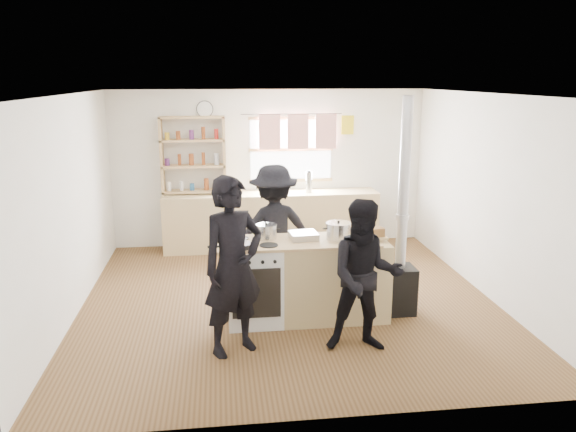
# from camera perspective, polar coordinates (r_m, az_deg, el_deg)

# --- Properties ---
(ground) EXTENTS (5.00, 5.00, 0.01)m
(ground) POSITION_cam_1_polar(r_m,az_deg,el_deg) (7.04, 0.04, -8.56)
(ground) COLOR brown
(ground) RESTS_ON ground
(back_counter) EXTENTS (3.40, 0.55, 0.90)m
(back_counter) POSITION_cam_1_polar(r_m,az_deg,el_deg) (8.99, -1.70, -0.45)
(back_counter) COLOR tan
(back_counter) RESTS_ON ground
(shelving_unit) EXTENTS (1.00, 0.28, 1.20)m
(shelving_unit) POSITION_cam_1_polar(r_m,az_deg,el_deg) (8.88, -9.61, 6.16)
(shelving_unit) COLOR tan
(shelving_unit) RESTS_ON back_counter
(thermos) EXTENTS (0.10, 0.10, 0.32)m
(thermos) POSITION_cam_1_polar(r_m,az_deg,el_deg) (8.93, 2.13, 3.47)
(thermos) COLOR silver
(thermos) RESTS_ON back_counter
(cooking_island) EXTENTS (1.97, 0.64, 0.93)m
(cooking_island) POSITION_cam_1_polar(r_m,az_deg,el_deg) (6.38, 1.96, -6.47)
(cooking_island) COLOR white
(cooking_island) RESTS_ON ground
(skillet_greens) EXTENTS (0.30, 0.30, 0.05)m
(skillet_greens) POSITION_cam_1_polar(r_m,az_deg,el_deg) (5.97, -5.10, -2.96)
(skillet_greens) COLOR black
(skillet_greens) RESTS_ON cooking_island
(roast_tray) EXTENTS (0.32, 0.30, 0.07)m
(roast_tray) POSITION_cam_1_polar(r_m,az_deg,el_deg) (6.27, 1.57, -1.96)
(roast_tray) COLOR silver
(roast_tray) RESTS_ON cooking_island
(stockpot_stove) EXTENTS (0.23, 0.23, 0.19)m
(stockpot_stove) POSITION_cam_1_polar(r_m,az_deg,el_deg) (6.26, -2.20, -1.59)
(stockpot_stove) COLOR silver
(stockpot_stove) RESTS_ON cooking_island
(stockpot_counter) EXTENTS (0.28, 0.28, 0.21)m
(stockpot_counter) POSITION_cam_1_polar(r_m,az_deg,el_deg) (6.27, 5.14, -1.50)
(stockpot_counter) COLOR silver
(stockpot_counter) RESTS_ON cooking_island
(bread_board) EXTENTS (0.30, 0.24, 0.12)m
(bread_board) POSITION_cam_1_polar(r_m,az_deg,el_deg) (6.36, 8.72, -1.81)
(bread_board) COLOR tan
(bread_board) RESTS_ON cooking_island
(flue_heater) EXTENTS (0.35, 0.35, 2.50)m
(flue_heater) POSITION_cam_1_polar(r_m,az_deg,el_deg) (6.60, 11.32, -4.39)
(flue_heater) COLOR black
(flue_heater) RESTS_ON ground
(person_near_left) EXTENTS (0.78, 0.69, 1.79)m
(person_near_left) POSITION_cam_1_polar(r_m,az_deg,el_deg) (5.51, -5.59, -5.13)
(person_near_left) COLOR black
(person_near_left) RESTS_ON ground
(person_near_right) EXTENTS (0.82, 0.67, 1.55)m
(person_near_right) POSITION_cam_1_polar(r_m,az_deg,el_deg) (5.62, 7.86, -6.12)
(person_near_right) COLOR black
(person_near_right) RESTS_ON ground
(person_far) EXTENTS (1.15, 0.77, 1.65)m
(person_far) POSITION_cam_1_polar(r_m,az_deg,el_deg) (7.04, -1.45, -1.43)
(person_far) COLOR black
(person_far) RESTS_ON ground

